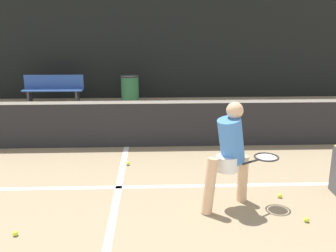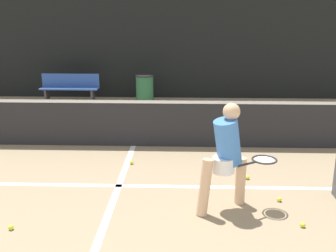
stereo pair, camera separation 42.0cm
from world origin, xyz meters
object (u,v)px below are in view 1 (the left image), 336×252
at_px(player_practicing, 230,152).
at_px(trash_bin, 130,89).
at_px(courtside_bench, 53,88).
at_px(parked_car, 153,64).

distance_m(player_practicing, trash_bin, 6.89).
distance_m(courtside_bench, trash_bin, 2.24).
bearing_deg(parked_car, courtside_bench, -120.56).
distance_m(player_practicing, parked_car, 11.65).
xyz_separation_m(player_practicing, courtside_bench, (-3.96, 6.60, -0.32)).
relative_size(player_practicing, parked_car, 0.34).
bearing_deg(player_practicing, courtside_bench, 87.58).
bearing_deg(trash_bin, player_practicing, -75.58).
xyz_separation_m(player_practicing, parked_car, (-1.00, 11.61, -0.24)).
xyz_separation_m(courtside_bench, parked_car, (2.95, 5.00, 0.08)).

